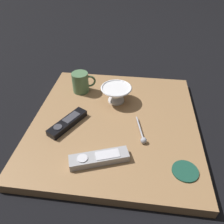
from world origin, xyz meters
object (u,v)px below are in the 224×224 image
Objects in this scene: coffee_mug at (81,82)px; cereal_bowl at (116,93)px; teaspoon at (142,137)px; drink_coaster at (185,171)px; tv_remote_near at (68,123)px; tv_remote_far at (99,158)px.

cereal_bowl is at bearing -109.17° from coffee_mug.
teaspoon reaches higher than drink_coaster.
teaspoon is (-0.27, -0.29, -0.03)m from coffee_mug.
teaspoon is 0.18m from drink_coaster.
coffee_mug is at bearing 46.18° from teaspoon.
teaspoon is 0.77× the size of tv_remote_near.
coffee_mug is at bearing 46.63° from drink_coaster.
tv_remote_far is 0.27m from drink_coaster.
drink_coaster is (-0.34, -0.25, -0.04)m from cereal_bowl.
drink_coaster is (-0.40, -0.42, -0.04)m from coffee_mug.
coffee_mug is at bearing 20.97° from tv_remote_far.
tv_remote_near is at bearing 69.03° from drink_coaster.
tv_remote_near reaches higher than drink_coaster.
cereal_bowl is 1.26× the size of coffee_mug.
coffee_mug is 0.53× the size of tv_remote_far.
tv_remote_near is 2.13× the size of drink_coaster.
cereal_bowl is at bearing -3.14° from tv_remote_far.
teaspoon is at bearing 47.62° from drink_coaster.
drink_coaster is (-0.16, -0.42, -0.01)m from tv_remote_near.
cereal_bowl is 0.76× the size of tv_remote_near.
coffee_mug reaches higher than tv_remote_near.
tv_remote_near is at bearing 44.02° from tv_remote_far.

